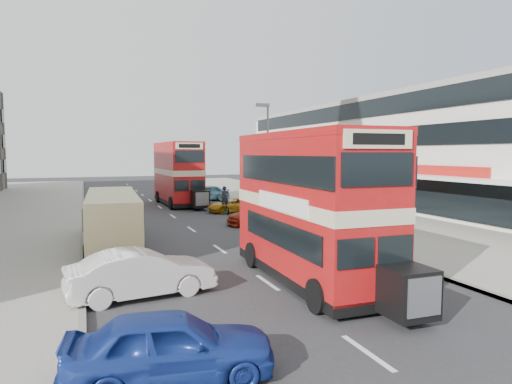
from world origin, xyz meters
name	(u,v)px	position (x,y,z in m)	size (l,w,h in m)	color
ground	(292,300)	(0.00, 0.00, 0.00)	(160.00, 160.00, 0.00)	#28282B
road_surface	(173,216)	(0.00, 20.00, 0.01)	(12.00, 90.00, 0.01)	#28282B
pavement_right	(319,208)	(12.00, 20.00, 0.07)	(12.00, 90.00, 0.15)	gray
kerb_left	(83,220)	(-6.10, 20.00, 0.07)	(0.20, 90.00, 0.16)	gray
kerb_right	(252,211)	(6.10, 20.00, 0.07)	(0.20, 90.00, 0.16)	gray
commercial_row	(386,152)	(19.95, 22.00, 4.70)	(9.90, 46.20, 9.30)	beige
street_lamp	(267,150)	(6.52, 18.00, 4.78)	(1.00, 0.20, 8.12)	slate
bus_main	(310,207)	(1.44, 1.60, 2.69)	(2.70, 9.33, 5.12)	black
bus_second	(178,173)	(1.83, 27.18, 2.80)	(2.94, 9.70, 5.33)	black
coach	(112,217)	(-4.70, 10.53, 1.43)	(2.71, 9.23, 2.42)	black
car_left_near	(170,346)	(-4.42, -3.62, 0.71)	(1.68, 4.19, 1.43)	navy
car_left_front	(142,273)	(-4.33, 2.00, 0.76)	(1.60, 4.60, 1.52)	silver
car_right_a	(262,214)	(4.62, 14.09, 0.67)	(1.87, 4.60, 1.33)	maroon
car_right_b	(233,205)	(4.78, 20.57, 0.56)	(1.85, 4.01, 1.12)	#C48213
car_right_c	(206,193)	(5.03, 29.71, 0.75)	(1.77, 4.41, 1.50)	#5EA2BC
pedestrian_near	(305,206)	(7.89, 14.55, 1.04)	(0.66, 0.44, 1.78)	gray
cyclist	(225,205)	(3.88, 19.79, 0.70)	(0.67, 1.82, 2.10)	gray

